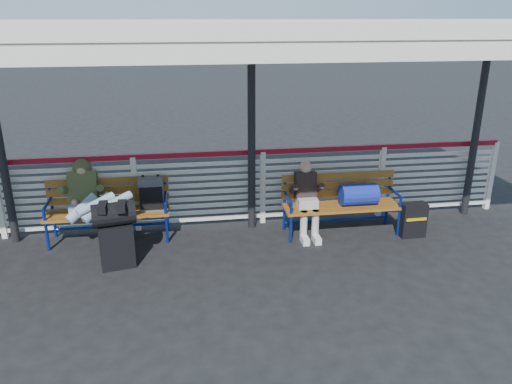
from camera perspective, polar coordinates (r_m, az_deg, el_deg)
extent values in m
plane|color=black|center=(6.49, -14.33, -10.94)|extent=(60.00, 60.00, 0.00)
cube|color=silver|center=(7.96, -13.58, -0.25)|extent=(12.00, 0.04, 1.04)
cube|color=maroon|center=(7.78, -13.93, 3.91)|extent=(12.00, 0.06, 0.08)
cube|color=silver|center=(9.52, 25.25, 1.66)|extent=(0.08, 0.08, 1.20)
cube|color=silver|center=(6.52, -16.02, 17.58)|extent=(12.60, 3.60, 0.16)
cube|color=silver|center=(4.79, -18.22, 15.32)|extent=(12.60, 0.06, 0.30)
cylinder|color=black|center=(7.94, -27.26, 4.84)|extent=(0.12, 0.12, 3.00)
cylinder|color=black|center=(7.61, -0.51, 6.46)|extent=(0.12, 0.12, 3.00)
cylinder|color=black|center=(8.92, 23.91, 6.75)|extent=(0.12, 0.12, 3.00)
cube|color=black|center=(6.98, -15.62, -5.94)|extent=(0.49, 0.35, 0.61)
cylinder|color=black|center=(6.80, -15.97, -2.43)|extent=(0.61, 0.42, 0.31)
cube|color=#98611D|center=(7.73, -16.54, -2.32)|extent=(1.80, 0.50, 0.04)
cube|color=#98611D|center=(7.88, -16.51, 0.20)|extent=(1.80, 0.10, 0.40)
cylinder|color=#0D2496|center=(7.80, -22.76, -4.67)|extent=(0.04, 0.04, 0.45)
cylinder|color=#0D2496|center=(7.56, -10.15, -4.15)|extent=(0.04, 0.04, 0.45)
cylinder|color=#0D2496|center=(8.14, -22.24, -1.88)|extent=(0.04, 0.04, 0.90)
cylinder|color=#0D2496|center=(7.91, -10.21, -1.30)|extent=(0.04, 0.04, 0.90)
cube|color=#53565B|center=(7.57, -11.87, -0.20)|extent=(0.35, 0.22, 0.50)
cube|color=#98611D|center=(7.77, 9.83, -1.66)|extent=(1.80, 0.50, 0.04)
cube|color=#98611D|center=(7.91, 9.36, 0.84)|extent=(1.80, 0.10, 0.40)
cylinder|color=#0D2496|center=(7.46, 3.98, -4.21)|extent=(0.04, 0.04, 0.45)
cylinder|color=#0D2496|center=(7.99, 15.99, -3.30)|extent=(0.04, 0.04, 0.45)
cylinder|color=#0D2496|center=(7.79, 3.27, -1.32)|extent=(0.04, 0.04, 0.90)
cylinder|color=#0D2496|center=(8.30, 14.82, -0.63)|extent=(0.04, 0.04, 0.90)
cylinder|color=navy|center=(7.79, 11.65, -0.27)|extent=(0.56, 0.33, 0.33)
cube|color=#96AECA|center=(7.76, -19.16, -1.82)|extent=(0.36, 0.26, 0.18)
cube|color=#4A512B|center=(7.86, -19.14, 0.48)|extent=(0.42, 0.38, 0.53)
sphere|color=#4A512B|center=(7.87, -19.25, 2.64)|extent=(0.28, 0.28, 0.28)
sphere|color=tan|center=(7.83, -19.29, 2.48)|extent=(0.21, 0.21, 0.21)
cube|color=black|center=(6.72, -17.14, -1.68)|extent=(0.11, 0.27, 0.10)
cube|color=black|center=(6.69, -15.11, -1.58)|extent=(0.11, 0.27, 0.10)
cube|color=#B2ABA1|center=(7.61, 5.86, -1.26)|extent=(0.30, 0.24, 0.16)
cube|color=black|center=(7.66, 5.67, 0.85)|extent=(0.32, 0.23, 0.42)
sphere|color=tan|center=(7.59, 5.70, 2.83)|extent=(0.19, 0.19, 0.19)
cylinder|color=#B2ABA1|center=(7.54, 5.46, -3.84)|extent=(0.11, 0.11, 0.46)
cylinder|color=#B2ABA1|center=(7.58, 6.79, -3.75)|extent=(0.11, 0.11, 0.46)
cube|color=silver|center=(7.53, 5.60, -5.47)|extent=(0.10, 0.24, 0.10)
cube|color=silver|center=(7.57, 6.93, -5.37)|extent=(0.10, 0.24, 0.10)
cube|color=black|center=(8.01, 17.47, -3.05)|extent=(0.39, 0.22, 0.53)
cube|color=#C68B12|center=(7.90, 17.87, -3.01)|extent=(0.32, 0.03, 0.04)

